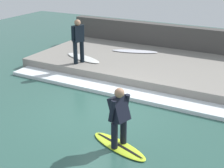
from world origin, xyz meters
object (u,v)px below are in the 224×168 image
Objects in this scene: surfboard_riding at (119,146)px; surfer_waiting_near at (78,39)px; surfboard_waiting_near at (83,58)px; surfboard_spare at (135,51)px; surfer_riding at (119,114)px.

surfer_waiting_near is (3.98, 3.79, 1.34)m from surfboard_riding.
surfer_waiting_near is at bearing -162.21° from surfboard_waiting_near.
surfboard_waiting_near is at bearing 141.92° from surfboard_spare.
surfer_riding is at bearing -136.40° from surfer_waiting_near.
surfboard_spare is (6.44, 2.48, -0.46)m from surfer_riding.
surfer_riding is 0.75× the size of surfboard_waiting_near.
surfboard_spare is (2.46, -1.31, -0.94)m from surfer_waiting_near.
surfer_waiting_near is 2.94m from surfboard_spare.
surfer_riding is 5.52m from surfer_waiting_near.
surfer_riding reaches higher than surfboard_waiting_near.
surfboard_spare is at bearing -38.08° from surfboard_waiting_near.
surfboard_spare is at bearing 21.08° from surfboard_riding.
surfboard_riding is 0.86m from surfer_riding.
surfboard_riding is 6.91m from surfboard_spare.
surfboard_waiting_near is 0.96× the size of surfboard_spare.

